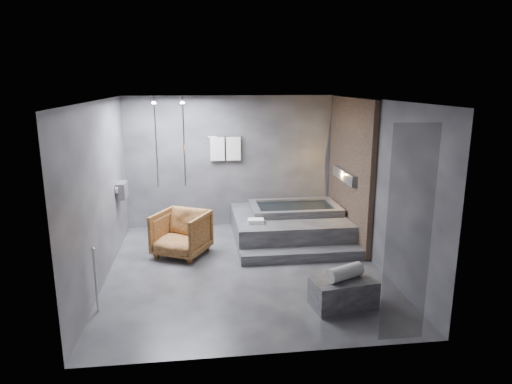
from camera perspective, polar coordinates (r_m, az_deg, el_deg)
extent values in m
plane|color=#2C2C2E|center=(7.82, -1.44, -9.57)|extent=(5.00, 5.00, 0.00)
cube|color=#49494C|center=(7.19, -1.58, 11.40)|extent=(4.50, 5.00, 0.04)
cube|color=#35363A|center=(9.82, -2.98, 3.78)|extent=(4.50, 0.04, 2.80)
cube|color=#35363A|center=(4.99, 1.39, -6.04)|extent=(4.50, 0.04, 2.80)
cube|color=#35363A|center=(7.50, -18.87, -0.05)|extent=(0.04, 5.00, 2.80)
cube|color=#35363A|center=(7.92, 14.92, 0.93)|extent=(0.04, 5.00, 2.80)
cube|color=#8F6E53|center=(9.04, 11.63, 2.66)|extent=(0.10, 2.40, 2.78)
cube|color=#FF9938|center=(9.04, 11.12, 2.03)|extent=(0.14, 1.20, 0.20)
cube|color=slate|center=(8.89, -16.41, 0.22)|extent=(0.16, 0.42, 0.30)
imported|color=beige|center=(8.81, -16.43, -0.22)|extent=(0.08, 0.08, 0.21)
imported|color=beige|center=(9.01, -16.22, -0.09)|extent=(0.07, 0.07, 0.15)
cylinder|color=silver|center=(9.28, -9.01, 6.17)|extent=(0.04, 0.04, 1.80)
cylinder|color=silver|center=(9.31, -12.41, 6.05)|extent=(0.04, 0.04, 1.80)
cylinder|color=silver|center=(9.67, -3.88, 6.91)|extent=(0.75, 0.02, 0.02)
cube|color=white|center=(9.68, -4.86, 5.40)|extent=(0.30, 0.06, 0.50)
cube|color=white|center=(9.70, -2.84, 5.45)|extent=(0.30, 0.06, 0.50)
cylinder|color=silver|center=(6.66, -19.40, -10.44)|extent=(0.04, 0.04, 0.90)
cube|color=black|center=(5.54, 18.52, -5.32)|extent=(0.55, 0.01, 2.60)
cube|color=#313133|center=(9.22, 4.15, -4.26)|extent=(2.20, 2.00, 0.50)
cube|color=#313133|center=(8.19, 5.75, -7.84)|extent=(2.20, 0.36, 0.18)
cube|color=#2F2F31|center=(6.65, 10.86, -12.30)|extent=(0.95, 0.62, 0.40)
imported|color=#4D2C13|center=(8.39, -9.32, -5.14)|extent=(1.18, 1.19, 0.81)
cylinder|color=silver|center=(6.55, 11.03, -9.84)|extent=(0.59, 0.42, 0.20)
cube|color=white|center=(8.54, -0.01, -3.66)|extent=(0.30, 0.23, 0.08)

